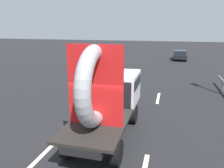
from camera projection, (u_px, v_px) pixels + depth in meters
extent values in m
plane|color=black|center=(98.00, 137.00, 8.94)|extent=(120.00, 120.00, 0.00)
cylinder|color=black|center=(98.00, 111.00, 10.55)|extent=(0.28, 0.85, 0.85)
cylinder|color=black|center=(133.00, 114.00, 10.13)|extent=(0.28, 0.85, 0.85)
cylinder|color=black|center=(68.00, 146.00, 7.46)|extent=(0.28, 0.85, 0.85)
cylinder|color=black|center=(117.00, 153.00, 7.05)|extent=(0.28, 0.85, 0.85)
cube|color=black|center=(106.00, 117.00, 8.71)|extent=(1.30, 5.29, 0.25)
cube|color=silver|center=(116.00, 87.00, 10.03)|extent=(2.00, 2.03, 1.35)
cube|color=black|center=(115.00, 81.00, 9.91)|extent=(2.02, 1.93, 0.44)
cube|color=black|center=(97.00, 124.00, 7.71)|extent=(2.00, 3.26, 0.10)
cube|color=black|center=(109.00, 94.00, 9.04)|extent=(1.80, 0.08, 1.10)
torus|color=#9E9EA3|center=(95.00, 86.00, 7.22)|extent=(0.50, 2.72, 2.72)
cube|color=red|center=(95.00, 86.00, 7.22)|extent=(1.90, 0.03, 2.72)
cylinder|color=black|center=(108.00, 63.00, 24.55)|extent=(0.22, 0.64, 0.64)
cylinder|color=black|center=(122.00, 64.00, 24.17)|extent=(0.22, 0.64, 0.64)
cylinder|color=black|center=(101.00, 68.00, 22.03)|extent=(0.22, 0.64, 0.64)
cylinder|color=black|center=(116.00, 68.00, 21.65)|extent=(0.22, 0.64, 0.64)
cube|color=black|center=(112.00, 63.00, 23.03)|extent=(1.80, 4.21, 0.55)
cube|color=black|center=(112.00, 58.00, 22.80)|extent=(1.62, 2.36, 0.50)
cylinder|color=slate|center=(223.00, 87.00, 15.26)|extent=(0.10, 0.10, 0.55)
cube|color=beige|center=(32.00, 166.00, 7.08)|extent=(0.16, 2.56, 0.01)
cube|color=beige|center=(106.00, 92.00, 15.06)|extent=(0.16, 2.16, 0.01)
cube|color=beige|center=(158.00, 98.00, 13.71)|extent=(0.16, 2.17, 0.01)
cylinder|color=black|center=(174.00, 56.00, 30.52)|extent=(0.20, 0.58, 0.58)
cylinder|color=black|center=(185.00, 57.00, 30.17)|extent=(0.20, 0.58, 0.58)
cylinder|color=black|center=(174.00, 59.00, 28.24)|extent=(0.20, 0.58, 0.58)
cylinder|color=black|center=(186.00, 59.00, 27.90)|extent=(0.20, 0.58, 0.58)
cube|color=black|center=(180.00, 56.00, 29.15)|extent=(1.63, 3.80, 0.50)
cube|color=black|center=(180.00, 52.00, 28.94)|extent=(1.47, 2.13, 0.45)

